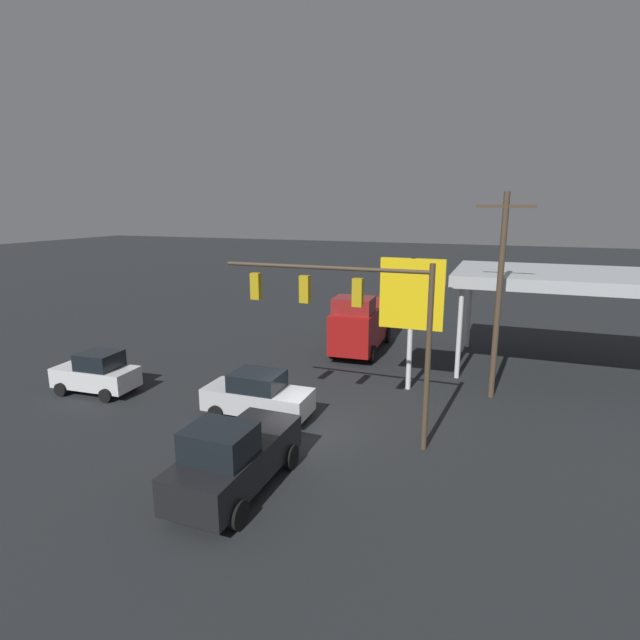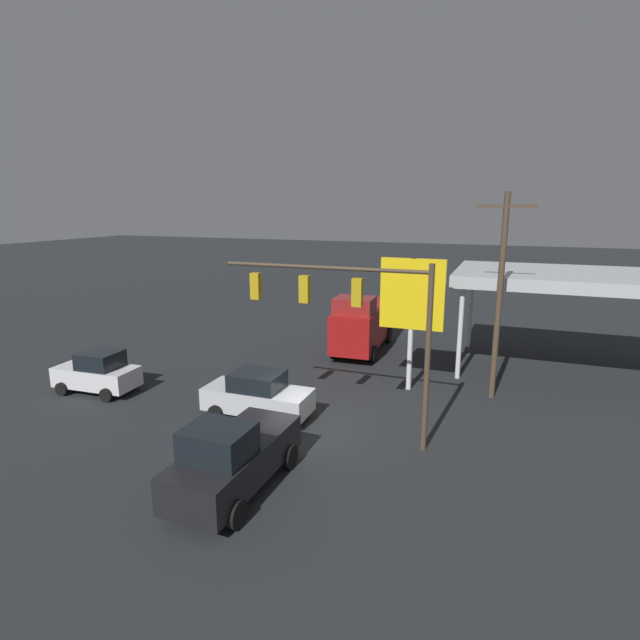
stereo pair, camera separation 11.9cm
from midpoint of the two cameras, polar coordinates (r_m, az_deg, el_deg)
The scene contains 9 objects.
ground_plane at distance 19.84m, azimuth -1.95°, elevation -12.39°, with size 200.00×200.00×0.00m, color black.
traffic_signal_assembly at distance 17.79m, azimuth 3.25°, elevation 1.45°, with size 7.82×0.43×6.64m.
utility_pole at distance 22.98m, azimuth 19.99°, elevation 2.95°, with size 2.40×0.26×9.06m.
gas_station_canopy at distance 28.25m, azimuth 27.41°, elevation 4.15°, with size 11.66×7.31×5.23m.
price_sign at distance 23.10m, azimuth 10.63°, elevation 2.46°, with size 2.93×0.27×6.19m.
pickup_parked at distance 15.74m, azimuth -9.69°, elevation -15.22°, with size 2.30×5.22×2.40m.
delivery_truck at distance 29.61m, azimuth 4.96°, elevation -0.37°, with size 2.82×6.90×3.58m.
sedan_waiting at distance 20.70m, azimuth -6.96°, elevation -8.52°, with size 4.43×2.11×1.93m.
hatchback_crossing at distance 25.36m, azimuth -23.94°, elevation -5.51°, with size 3.89×2.13×1.97m.
Camera 2 is at (-7.13, 16.46, 8.49)m, focal length 28.00 mm.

